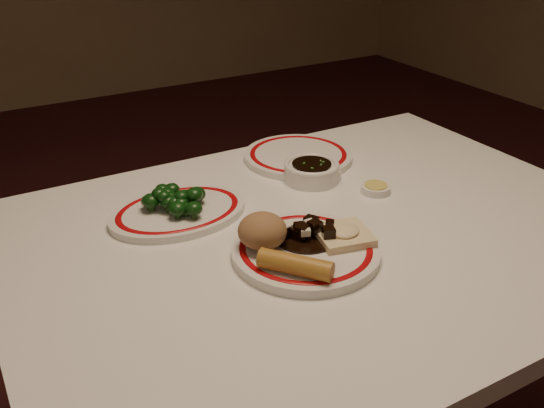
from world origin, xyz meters
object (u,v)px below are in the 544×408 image
(spring_roll, at_px, (295,265))
(stirfry_heap, at_px, (306,231))
(main_plate, at_px, (306,251))
(broccoli_pile, at_px, (175,199))
(fried_wonton, at_px, (343,234))
(soy_bowl, at_px, (311,172))
(dining_table, at_px, (324,269))
(rice_mound, at_px, (262,231))
(broccoli_plate, at_px, (178,212))

(spring_roll, bearing_deg, stirfry_heap, 10.71)
(spring_roll, bearing_deg, main_plate, 7.14)
(spring_roll, xyz_separation_m, broccoli_pile, (-0.08, 0.31, 0.00))
(fried_wonton, xyz_separation_m, soy_bowl, (0.11, 0.27, -0.01))
(dining_table, bearing_deg, broccoli_pile, 140.12)
(rice_mound, bearing_deg, soy_bowl, 41.62)
(stirfry_heap, relative_size, soy_bowl, 0.95)
(dining_table, bearing_deg, fried_wonton, -99.04)
(dining_table, distance_m, spring_roll, 0.23)
(stirfry_heap, bearing_deg, soy_bowl, 54.63)
(rice_mound, relative_size, broccoli_plate, 0.30)
(spring_roll, xyz_separation_m, fried_wonton, (0.13, 0.05, -0.01))
(stirfry_heap, bearing_deg, spring_roll, -130.75)
(spring_roll, relative_size, soy_bowl, 1.03)
(stirfry_heap, bearing_deg, broccoli_plate, 125.22)
(dining_table, xyz_separation_m, rice_mound, (-0.15, -0.02, 0.14))
(spring_roll, bearing_deg, fried_wonton, -17.23)
(fried_wonton, bearing_deg, rice_mound, 160.17)
(broccoli_pile, bearing_deg, main_plate, -60.24)
(main_plate, relative_size, stirfry_heap, 3.01)
(spring_roll, height_order, broccoli_plate, spring_roll)
(main_plate, bearing_deg, fried_wonton, -7.18)
(main_plate, distance_m, fried_wonton, 0.08)
(broccoli_pile, bearing_deg, rice_mound, -69.43)
(rice_mound, distance_m, broccoli_plate, 0.23)
(soy_bowl, bearing_deg, spring_roll, -126.97)
(rice_mound, bearing_deg, broccoli_plate, 109.47)
(dining_table, distance_m, stirfry_heap, 0.14)
(broccoli_plate, bearing_deg, spring_roll, -75.76)
(main_plate, distance_m, soy_bowl, 0.32)
(main_plate, bearing_deg, broccoli_plate, 118.99)
(broccoli_pile, bearing_deg, fried_wonton, -50.21)
(spring_roll, bearing_deg, broccoli_plate, 65.70)
(spring_roll, bearing_deg, soy_bowl, 14.50)
(fried_wonton, relative_size, broccoli_plate, 0.39)
(stirfry_heap, bearing_deg, dining_table, 25.56)
(stirfry_heap, distance_m, broccoli_plate, 0.27)
(stirfry_heap, xyz_separation_m, broccoli_plate, (-0.16, 0.22, -0.02))
(main_plate, xyz_separation_m, rice_mound, (-0.07, 0.04, 0.04))
(broccoli_plate, relative_size, broccoli_pile, 2.17)
(dining_table, distance_m, rice_mound, 0.21)
(main_plate, xyz_separation_m, fried_wonton, (0.07, -0.01, 0.02))
(fried_wonton, relative_size, stirfry_heap, 0.96)
(broccoli_pile, bearing_deg, broccoli_plate, -9.49)
(rice_mound, height_order, stirfry_heap, rice_mound)
(dining_table, relative_size, rice_mound, 13.75)
(rice_mound, distance_m, broccoli_pile, 0.23)
(dining_table, xyz_separation_m, soy_bowl, (0.10, 0.20, 0.11))
(rice_mound, xyz_separation_m, soy_bowl, (0.25, 0.22, -0.03))
(stirfry_heap, bearing_deg, broccoli_pile, 125.95)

